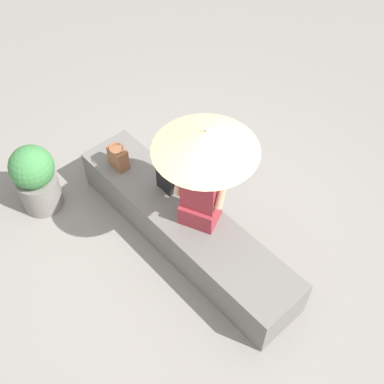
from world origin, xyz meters
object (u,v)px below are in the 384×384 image
Objects in this scene: parasol at (206,141)px; tote_bag_canvas at (168,175)px; person_seated at (201,192)px; handbag_black at (118,157)px; planter_near at (36,178)px.

parasol is 3.06× the size of tote_bag_canvas.
person_seated is 0.64m from parasol.
tote_bag_canvas is at bearing -3.06° from person_seated.
parasol is at bearing -170.98° from handbag_black.
parasol is at bearing -156.10° from person_seated.
handbag_black is at bearing 8.51° from person_seated.
parasol is (-0.03, -0.01, 0.64)m from person_seated.
planter_near is (1.54, 0.89, -0.42)m from person_seated.
person_seated is 1.11× the size of planter_near.
parasol reaches higher than tote_bag_canvas.
planter_near is (1.04, 0.91, -0.22)m from tote_bag_canvas.
person_seated is at bearing 176.94° from tote_bag_canvas.
tote_bag_canvas is (-0.57, -0.19, 0.05)m from handbag_black.
tote_bag_canvas is at bearing -1.25° from parasol.
parasol is 2.10m from planter_near.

